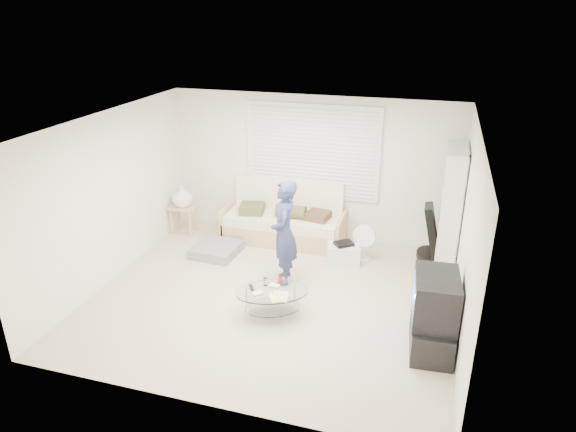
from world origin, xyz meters
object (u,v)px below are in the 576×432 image
(bookshelf, at_px, (450,209))
(tv_unit, at_px, (433,314))
(futon_sofa, at_px, (284,222))
(coffee_table, at_px, (272,295))

(bookshelf, bearing_deg, tv_unit, -93.23)
(bookshelf, xyz_separation_m, tv_unit, (-0.13, -2.21, -0.50))
(futon_sofa, height_order, tv_unit, futon_sofa)
(futon_sofa, distance_m, bookshelf, 2.80)
(futon_sofa, xyz_separation_m, coffee_table, (0.53, -2.31, -0.05))
(coffee_table, bearing_deg, bookshelf, 43.41)
(tv_unit, bearing_deg, coffee_table, 176.15)
(coffee_table, bearing_deg, tv_unit, -3.85)
(futon_sofa, xyz_separation_m, bookshelf, (2.72, -0.24, 0.64))
(bookshelf, distance_m, tv_unit, 2.27)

